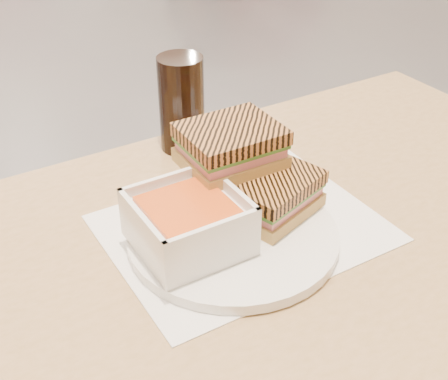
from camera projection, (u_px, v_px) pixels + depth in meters
name	position (u px, v px, depth m)	size (l,w,h in m)	color
main_table	(244.00, 327.00, 0.81)	(1.24, 0.78, 0.75)	tan
tray_liner	(243.00, 228.00, 0.80)	(0.37, 0.29, 0.00)	white
plate	(233.00, 236.00, 0.77)	(0.27, 0.27, 0.01)	white
soup_bowl	(189.00, 224.00, 0.73)	(0.13, 0.13, 0.07)	white
panini_lower	(271.00, 193.00, 0.79)	(0.15, 0.14, 0.05)	#AB8945
panini_upper	(231.00, 146.00, 0.80)	(0.13, 0.11, 0.06)	#AB8945
cola_glass	(182.00, 104.00, 0.95)	(0.07, 0.07, 0.15)	black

